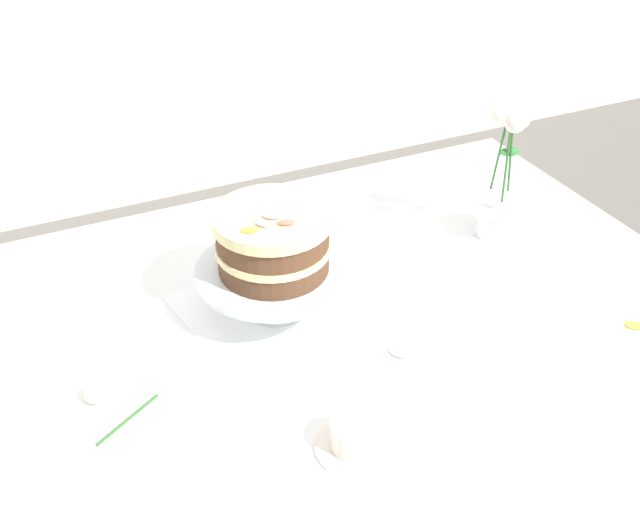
% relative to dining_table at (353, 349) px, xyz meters
% --- Properties ---
extents(dining_table, '(1.40, 1.00, 0.74)m').
position_rel_dining_table_xyz_m(dining_table, '(0.00, 0.00, 0.00)').
color(dining_table, white).
rests_on(dining_table, ground).
extents(linen_napkin, '(0.38, 0.38, 0.00)m').
position_rel_dining_table_xyz_m(linen_napkin, '(-0.13, 0.07, 0.09)').
color(linen_napkin, white).
rests_on(linen_napkin, dining_table).
extents(cake_stand, '(0.29, 0.29, 0.10)m').
position_rel_dining_table_xyz_m(cake_stand, '(-0.13, 0.07, 0.18)').
color(cake_stand, silver).
rests_on(cake_stand, linen_napkin).
extents(layer_cake, '(0.21, 0.21, 0.12)m').
position_rel_dining_table_xyz_m(layer_cake, '(-0.13, 0.07, 0.25)').
color(layer_cake, brown).
rests_on(layer_cake, cake_stand).
extents(flower_vase, '(0.11, 0.12, 0.31)m').
position_rel_dining_table_xyz_m(flower_vase, '(0.40, 0.12, 0.21)').
color(flower_vase, silver).
rests_on(flower_vase, dining_table).
extents(teacup, '(0.12, 0.12, 0.05)m').
position_rel_dining_table_xyz_m(teacup, '(-0.15, -0.29, 0.11)').
color(teacup, silver).
rests_on(teacup, dining_table).
extents(fallen_rose, '(0.11, 0.12, 0.04)m').
position_rel_dining_table_xyz_m(fallen_rose, '(-0.48, -0.03, 0.11)').
color(fallen_rose, '#2D6028').
rests_on(fallen_rose, dining_table).
extents(loose_petal_0, '(0.04, 0.04, 0.01)m').
position_rel_dining_table_xyz_m(loose_petal_0, '(0.45, -0.25, 0.10)').
color(loose_petal_0, yellow).
rests_on(loose_petal_0, dining_table).
extents(loose_petal_1, '(0.04, 0.05, 0.01)m').
position_rel_dining_table_xyz_m(loose_petal_1, '(0.02, -0.14, 0.10)').
color(loose_petal_1, pink).
rests_on(loose_petal_1, dining_table).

